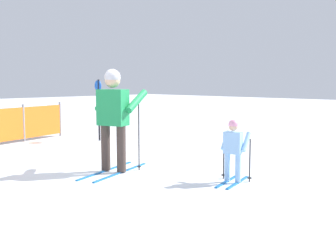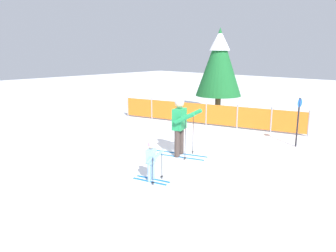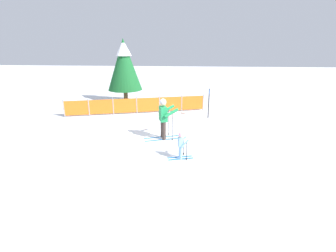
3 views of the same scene
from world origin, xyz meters
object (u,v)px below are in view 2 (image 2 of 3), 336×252
at_px(skier_adult, 180,121).
at_px(trail_marker, 298,117).
at_px(skier_child, 152,158).
at_px(conifer_far, 219,61).

relative_size(skier_adult, trail_marker, 1.10).
height_order(skier_child, conifer_far, conifer_far).
height_order(skier_adult, trail_marker, skier_adult).
bearing_deg(trail_marker, skier_child, -104.91).
bearing_deg(skier_adult, conifer_far, 96.88).
xyz_separation_m(skier_child, trail_marker, (1.38, 5.17, 0.42)).
bearing_deg(trail_marker, conifer_far, 148.51).
xyz_separation_m(skier_adult, skier_child, (0.76, -1.91, -0.49)).
height_order(conifer_far, trail_marker, conifer_far).
relative_size(skier_adult, skier_child, 1.80).
height_order(skier_adult, conifer_far, conifer_far).
distance_m(skier_adult, trail_marker, 3.90).
xyz_separation_m(conifer_far, trail_marker, (5.21, -3.19, -1.57)).
bearing_deg(conifer_far, skier_child, -65.37).
distance_m(skier_adult, conifer_far, 7.30).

